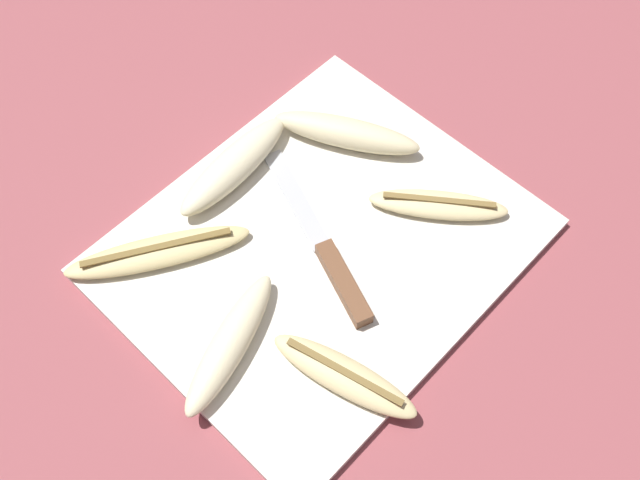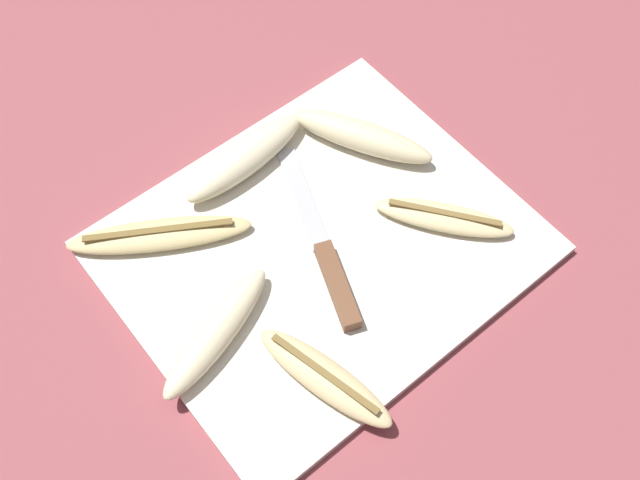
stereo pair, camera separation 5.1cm
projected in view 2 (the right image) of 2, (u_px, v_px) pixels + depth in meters
name	position (u px, v px, depth m)	size (l,w,h in m)	color
ground_plane	(320.00, 250.00, 0.85)	(4.00, 4.00, 0.00)	#93474C
cutting_board	(320.00, 247.00, 0.85)	(0.44, 0.37, 0.01)	silver
knife	(330.00, 266.00, 0.82)	(0.11, 0.24, 0.02)	brown
banana_spotted_left	(159.00, 235.00, 0.84)	(0.20, 0.14, 0.02)	#DBC684
banana_mellow_near	(324.00, 377.00, 0.75)	(0.08, 0.17, 0.02)	beige
banana_cream_curved	(361.00, 136.00, 0.90)	(0.12, 0.18, 0.03)	beige
banana_ripe_center	(444.00, 217.00, 0.85)	(0.13, 0.15, 0.02)	beige
banana_pale_long	(216.00, 332.00, 0.77)	(0.17, 0.09, 0.03)	beige
banana_bright_far	(242.00, 160.00, 0.88)	(0.18, 0.06, 0.03)	beige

